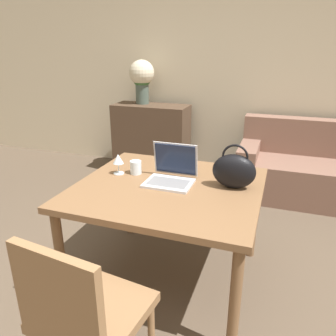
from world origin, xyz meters
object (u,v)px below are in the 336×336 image
Objects in this scene: drinking_glass at (136,167)px; handbag at (234,171)px; chair at (83,312)px; laptop at (172,172)px; couch at (308,172)px; flower_vase at (142,77)px; wine_glass at (118,160)px.

drinking_glass is 0.33× the size of handbag.
laptop reaches higher than chair.
couch is at bearing 71.13° from handbag.
flower_vase is at bearing 112.18° from drinking_glass.
chair is at bearing -114.46° from handbag.
handbag is (0.68, -0.02, 0.07)m from drinking_glass.
flower_vase is at bearing 127.58° from handbag.
wine_glass is (-0.33, 1.00, 0.33)m from chair.
drinking_glass is 0.69m from handbag.
flower_vase is (-0.64, 1.89, 0.39)m from wine_glass.
chair is 1.10m from wine_glass.
drinking_glass is at bearing 178.40° from handbag.
flower_vase is at bearing 108.72° from wine_glass.
drinking_glass is (-0.28, 0.04, -0.02)m from laptop.
handbag is at bearing -108.87° from couch.
chair reaches higher than drinking_glass.
drinking_glass is 0.13m from wine_glass.
drinking_glass is at bearing 20.74° from wine_glass.
flower_vase is (-0.97, 2.89, 0.72)m from chair.
couch is 15.78× the size of drinking_glass.
handbag is (0.46, 1.02, 0.34)m from chair.
wine_glass is 0.50× the size of handbag.
flower_vase is at bearing 118.70° from laptop.
wine_glass is at bearing -71.28° from flower_vase.
laptop is 3.26× the size of drinking_glass.
drinking_glass is (-0.22, 1.04, 0.28)m from chair.
couch is at bearing 60.24° from laptop.
drinking_glass is 0.65× the size of wine_glass.
couch is 2.23m from flower_vase.
flower_vase reaches higher than couch.
laptop is at bearing -61.30° from flower_vase.
chair is at bearing -78.05° from drinking_glass.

